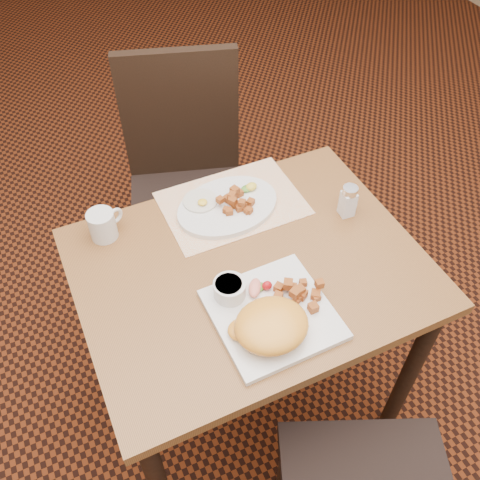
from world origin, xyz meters
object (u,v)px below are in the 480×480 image
chair_far (186,174)px  plate_oval (228,206)px  plate_square (272,314)px  table (250,290)px  salt_shaker (348,201)px  coffee_mug (103,225)px

chair_far → plate_oval: size_ratio=3.19×
chair_far → plate_square: bearing=102.4°
table → plate_square: bearing=-97.2°
chair_far → salt_shaker: size_ratio=9.70×
plate_square → coffee_mug: bearing=124.4°
table → plate_square: (-0.02, -0.17, 0.12)m
chair_far → table: bearing=103.0°
coffee_mug → chair_far: bearing=46.4°
table → plate_oval: (0.03, 0.22, 0.12)m
plate_oval → coffee_mug: coffee_mug is taller
plate_square → salt_shaker: 0.42m
plate_oval → plate_square: bearing=-97.7°
chair_far → plate_square: 0.85m
table → chair_far: chair_far is taller
chair_far → plate_oval: 0.49m
salt_shaker → plate_oval: bearing=152.0°
plate_square → table: bearing=82.8°
plate_oval → salt_shaker: size_ratio=3.05×
plate_square → salt_shaker: size_ratio=2.80×
chair_far → plate_oval: bearing=104.9°
plate_square → plate_oval: (0.05, 0.39, 0.00)m
chair_far → coffee_mug: (-0.37, -0.39, 0.25)m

